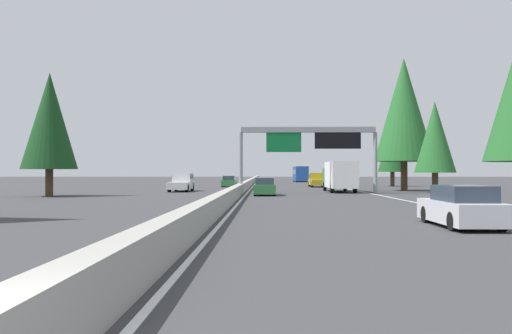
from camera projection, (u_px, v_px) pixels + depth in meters
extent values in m
plane|color=#38383A|center=(249.00, 188.00, 63.26)|extent=(320.00, 320.00, 0.00)
cube|color=#9E9B93|center=(251.00, 181.00, 83.26)|extent=(180.00, 0.56, 0.90)
cube|color=silver|center=(332.00, 186.00, 73.06)|extent=(160.00, 0.16, 0.01)
cube|color=silver|center=(253.00, 186.00, 73.25)|extent=(160.00, 0.16, 0.01)
cylinder|color=gray|center=(241.00, 163.00, 46.80)|extent=(0.36, 0.36, 5.58)
cylinder|color=gray|center=(375.00, 163.00, 46.58)|extent=(0.36, 0.36, 5.58)
cube|color=gray|center=(308.00, 130.00, 46.72)|extent=(0.50, 12.32, 0.50)
cube|color=#0C602D|center=(284.00, 142.00, 46.60)|extent=(0.12, 3.20, 1.90)
cube|color=black|center=(338.00, 141.00, 46.51)|extent=(0.16, 4.20, 1.50)
cube|color=silver|center=(461.00, 212.00, 18.10)|extent=(4.40, 1.80, 0.76)
cube|color=#2D3847|center=(463.00, 193.00, 17.89)|extent=(2.46, 1.51, 0.56)
cylinder|color=black|center=(426.00, 214.00, 19.52)|extent=(0.64, 0.22, 0.64)
cylinder|color=black|center=(467.00, 214.00, 19.50)|extent=(0.64, 0.22, 0.64)
cylinder|color=black|center=(453.00, 221.00, 16.71)|extent=(0.64, 0.22, 0.64)
cylinder|color=black|center=(502.00, 221.00, 16.68)|extent=(0.64, 0.22, 0.64)
cube|color=#2D6B38|center=(265.00, 189.00, 42.81)|extent=(4.40, 1.80, 0.76)
cube|color=#2D3847|center=(265.00, 181.00, 42.59)|extent=(2.46, 1.51, 0.56)
cylinder|color=black|center=(256.00, 191.00, 44.22)|extent=(0.64, 0.22, 0.64)
cylinder|color=black|center=(274.00, 191.00, 44.20)|extent=(0.64, 0.22, 0.64)
cylinder|color=black|center=(255.00, 192.00, 41.41)|extent=(0.64, 0.22, 0.64)
cylinder|color=black|center=(274.00, 192.00, 41.38)|extent=(0.64, 0.22, 0.64)
cube|color=#AD931E|center=(317.00, 182.00, 67.13)|extent=(5.60, 2.00, 0.70)
cube|color=#AD931E|center=(316.00, 176.00, 68.15)|extent=(2.24, 1.84, 0.90)
cube|color=#2D3847|center=(316.00, 176.00, 68.15)|extent=(2.02, 1.92, 0.41)
cylinder|color=black|center=(309.00, 184.00, 68.99)|extent=(0.80, 0.28, 0.80)
cylinder|color=black|center=(322.00, 184.00, 68.96)|extent=(0.80, 0.28, 0.80)
cylinder|color=black|center=(312.00, 184.00, 65.30)|extent=(0.80, 0.28, 0.80)
cylinder|color=black|center=(325.00, 184.00, 65.27)|extent=(0.80, 0.28, 0.80)
cube|color=#1E4793|center=(300.00, 174.00, 104.27)|extent=(11.50, 2.50, 2.90)
cube|color=#2D3847|center=(300.00, 172.00, 104.27)|extent=(11.04, 2.55, 0.84)
cylinder|color=black|center=(294.00, 179.00, 108.30)|extent=(1.00, 0.30, 1.00)
cylinder|color=black|center=(304.00, 179.00, 108.26)|extent=(1.00, 0.30, 1.00)
cylinder|color=black|center=(296.00, 180.00, 100.25)|extent=(1.00, 0.30, 1.00)
cylinder|color=black|center=(307.00, 180.00, 100.21)|extent=(1.00, 0.30, 1.00)
cube|color=white|center=(341.00, 175.00, 48.99)|extent=(6.12, 2.40, 2.50)
cube|color=#2D6B38|center=(335.00, 177.00, 53.23)|extent=(2.38, 2.30, 1.90)
cylinder|color=black|center=(325.00, 186.00, 53.07)|extent=(0.90, 0.28, 0.90)
cylinder|color=black|center=(345.00, 187.00, 53.03)|extent=(0.90, 0.28, 0.90)
cylinder|color=black|center=(332.00, 188.00, 47.29)|extent=(0.90, 0.28, 0.90)
cylinder|color=black|center=(355.00, 188.00, 47.25)|extent=(0.90, 0.28, 0.90)
cube|color=silver|center=(181.00, 185.00, 51.38)|extent=(5.60, 2.00, 0.70)
cube|color=silver|center=(183.00, 177.00, 52.39)|extent=(2.24, 1.84, 0.90)
cube|color=#2D3847|center=(183.00, 176.00, 52.39)|extent=(2.02, 1.92, 0.41)
cylinder|color=black|center=(176.00, 187.00, 53.24)|extent=(0.80, 0.28, 0.80)
cylinder|color=black|center=(192.00, 187.00, 53.21)|extent=(0.80, 0.28, 0.80)
cylinder|color=black|center=(169.00, 188.00, 49.54)|extent=(0.80, 0.28, 0.80)
cylinder|color=black|center=(187.00, 188.00, 49.51)|extent=(0.80, 0.28, 0.80)
cube|color=#2D6B38|center=(229.00, 183.00, 67.39)|extent=(4.40, 1.80, 0.76)
cube|color=#2D3847|center=(229.00, 178.00, 67.18)|extent=(2.46, 1.51, 0.56)
cylinder|color=black|center=(224.00, 184.00, 68.81)|extent=(0.64, 0.22, 0.64)
cylinder|color=black|center=(236.00, 184.00, 68.78)|extent=(0.64, 0.22, 0.64)
cylinder|color=black|center=(222.00, 185.00, 65.99)|extent=(0.64, 0.22, 0.64)
cylinder|color=black|center=(234.00, 185.00, 65.97)|extent=(0.64, 0.22, 0.64)
cylinder|color=#4C3823|center=(435.00, 183.00, 47.83)|extent=(0.57, 0.57, 1.90)
cone|color=#236028|center=(435.00, 137.00, 47.87)|extent=(3.79, 3.79, 6.72)
cylinder|color=#4C3823|center=(404.00, 176.00, 53.67)|extent=(0.70, 0.70, 3.09)
cone|color=#236028|center=(404.00, 109.00, 53.74)|extent=(6.18, 6.18, 10.95)
cylinder|color=#4C3823|center=(392.00, 179.00, 70.16)|extent=(0.58, 0.58, 1.99)
cone|color=#194C1E|center=(392.00, 146.00, 70.20)|extent=(3.98, 3.98, 7.05)
cylinder|color=#4C3823|center=(49.00, 183.00, 40.92)|extent=(0.60, 0.60, 2.20)
cone|color=#143D19|center=(49.00, 121.00, 40.98)|extent=(4.39, 4.39, 7.79)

